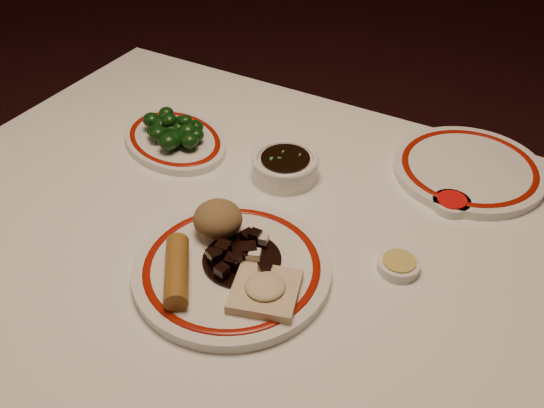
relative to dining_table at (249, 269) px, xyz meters
The scene contains 12 objects.
dining_table is the anchor object (origin of this frame).
main_plate 0.15m from the dining_table, 70.89° to the right, with size 0.35×0.35×0.02m.
rice_mound 0.15m from the dining_table, 116.43° to the right, with size 0.08×0.08×0.06m, color olive.
spring_roll 0.21m from the dining_table, 96.54° to the right, with size 0.03×0.03×0.13m, color #976625.
fried_wonton 0.20m from the dining_table, 49.47° to the right, with size 0.11×0.11×0.03m.
stirfry_heap 0.15m from the dining_table, 63.91° to the right, with size 0.12×0.12×0.03m.
broccoli_plate 0.31m from the dining_table, 150.40° to the left, with size 0.29×0.27×0.02m.
broccoli_pile 0.31m from the dining_table, 150.61° to the left, with size 0.14×0.10×0.05m.
soy_bowl 0.19m from the dining_table, 95.47° to the left, with size 0.12×0.12×0.04m.
sweet_sour_dish 0.36m from the dining_table, 38.56° to the left, with size 0.06×0.06×0.02m.
mustard_dish 0.27m from the dining_table, ahead, with size 0.06×0.06×0.02m.
far_plate 0.44m from the dining_table, 50.76° to the left, with size 0.29×0.29×0.02m.
Camera 1 is at (0.40, -0.62, 1.40)m, focal length 40.00 mm.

